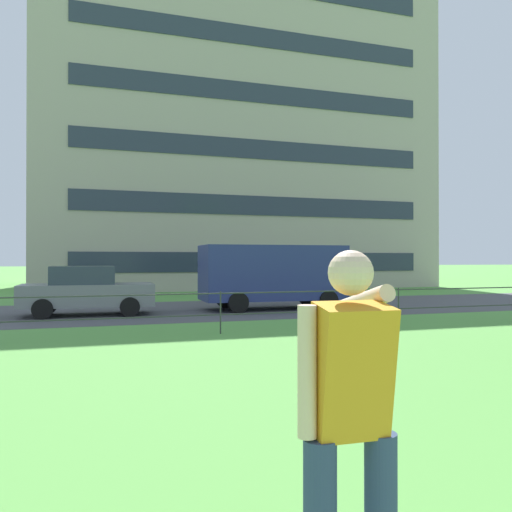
% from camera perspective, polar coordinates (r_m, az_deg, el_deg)
% --- Properties ---
extents(street_strip, '(80.00, 7.40, 0.01)m').
position_cam_1_polar(street_strip, '(18.20, -8.58, -5.88)').
color(street_strip, '#4C4C51').
rests_on(street_strip, ground).
extents(park_fence, '(29.06, 0.04, 1.00)m').
position_cam_1_polar(park_fence, '(12.29, -3.91, -5.39)').
color(park_fence, '#333833').
rests_on(park_fence, ground).
extents(person_thrower, '(0.54, 0.77, 1.79)m').
position_cam_1_polar(person_thrower, '(2.67, 10.20, -17.26)').
color(person_thrower, navy).
rests_on(person_thrower, ground).
extents(car_grey_far_right, '(4.04, 1.89, 1.54)m').
position_cam_1_polar(car_grey_far_right, '(17.15, -18.08, -3.61)').
color(car_grey_far_right, slate).
rests_on(car_grey_far_right, ground).
extents(panel_van_right, '(5.06, 2.22, 2.24)m').
position_cam_1_polar(panel_van_right, '(18.35, 1.90, -1.88)').
color(panel_van_right, navy).
rests_on(panel_van_right, ground).
extents(apartment_building_background, '(24.69, 15.74, 19.72)m').
position_cam_1_polar(apartment_building_background, '(37.95, -3.46, 11.95)').
color(apartment_building_background, '#ADA393').
rests_on(apartment_building_background, ground).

